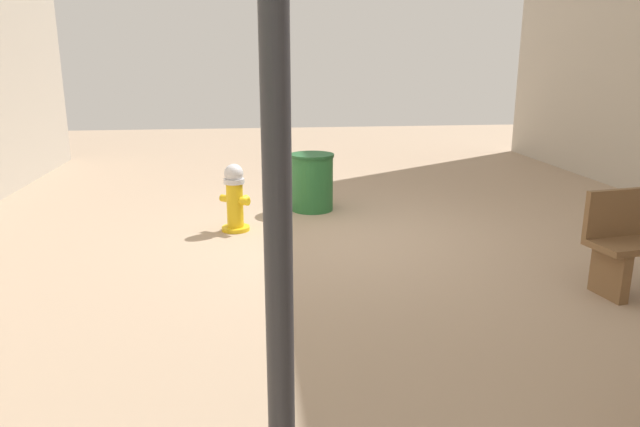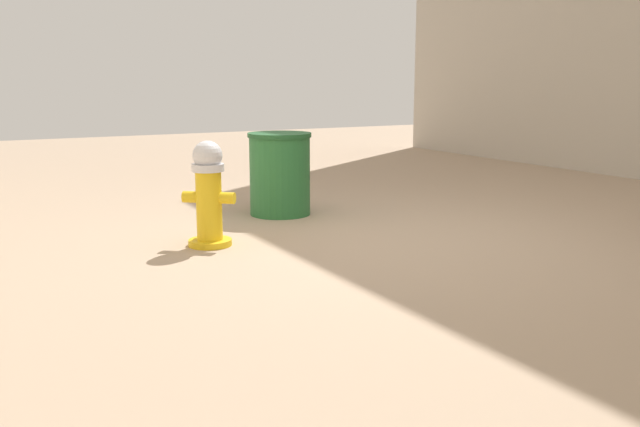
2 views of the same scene
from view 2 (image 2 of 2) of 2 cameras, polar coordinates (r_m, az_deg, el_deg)
name	(u,v)px [view 2 (image 2 of 2)]	position (r m, az deg, el deg)	size (l,w,h in m)	color
ground_plane	(383,239)	(5.87, 5.20, -2.12)	(23.40, 23.40, 0.00)	tan
fire_hydrant	(209,194)	(5.63, -9.07, 1.61)	(0.39, 0.39, 0.85)	gold
trash_bin	(280,174)	(6.87, -3.29, 3.26)	(0.62, 0.62, 0.81)	#266633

